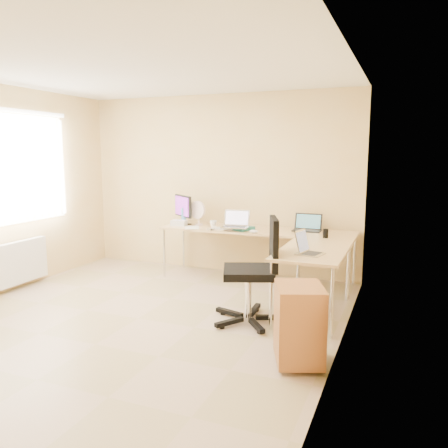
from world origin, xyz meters
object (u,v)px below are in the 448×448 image
at_px(keyboard, 228,229).
at_px(mug, 213,224).
at_px(laptop_return, 310,245).
at_px(cabinet, 299,323).
at_px(office_chair, 249,275).
at_px(monitor, 183,210).
at_px(laptop_center, 235,219).
at_px(desk_return, 313,282).
at_px(desk_main, 256,255).
at_px(laptop_black, 307,223).
at_px(water_bottle, 184,216).
at_px(desk_fan, 199,214).

bearing_deg(keyboard, mug, 154.48).
xyz_separation_m(mug, laptop_return, (1.61, -1.22, 0.05)).
height_order(laptop_return, cabinet, laptop_return).
distance_m(laptop_return, office_chair, 0.71).
bearing_deg(laptop_return, monitor, 71.49).
distance_m(laptop_center, keyboard, 0.21).
relative_size(desk_return, office_chair, 1.16).
distance_m(desk_main, laptop_return, 1.68).
xyz_separation_m(laptop_center, laptop_black, (0.89, 0.33, -0.04)).
height_order(monitor, cabinet, monitor).
relative_size(desk_main, mug, 27.29).
bearing_deg(laptop_black, office_chair, -99.47).
distance_m(desk_return, laptop_return, 0.54).
relative_size(desk_return, laptop_center, 3.71).
relative_size(laptop_return, office_chair, 0.26).
height_order(desk_return, laptop_return, laptop_return).
distance_m(desk_return, laptop_black, 1.24).
relative_size(keyboard, cabinet, 0.68).
height_order(desk_main, laptop_center, laptop_center).
xyz_separation_m(laptop_center, office_chair, (0.62, -1.26, -0.39)).
height_order(laptop_black, cabinet, laptop_black).
bearing_deg(monitor, desk_return, 13.12).
distance_m(desk_return, water_bottle, 2.35).
distance_m(desk_return, office_chair, 0.76).
distance_m(mug, cabinet, 2.82).
height_order(laptop_center, mug, laptop_center).
bearing_deg(monitor, office_chair, -5.60).
bearing_deg(desk_main, monitor, 179.15).
height_order(desk_fan, office_chair, office_chair).
xyz_separation_m(keyboard, desk_fan, (-0.51, 0.17, 0.15)).
relative_size(desk_return, cabinet, 2.02).
bearing_deg(monitor, mug, 31.14).
bearing_deg(water_bottle, keyboard, -11.04).
bearing_deg(water_bottle, office_chair, -44.32).
xyz_separation_m(mug, office_chair, (1.02, -1.43, -0.28)).
bearing_deg(desk_main, desk_return, -45.73).
bearing_deg(laptop_center, cabinet, -62.55).
height_order(keyboard, water_bottle, water_bottle).
height_order(monitor, water_bottle, monitor).
distance_m(laptop_black, desk_fan, 1.55).
bearing_deg(desk_main, laptop_center, -134.62).
height_order(desk_fan, cabinet, desk_fan).
distance_m(desk_return, cabinet, 1.26).
bearing_deg(office_chair, laptop_black, 59.34).
xyz_separation_m(desk_fan, laptop_return, (1.87, -1.29, -0.06)).
bearing_deg(desk_main, office_chair, -74.99).
distance_m(monitor, laptop_black, 1.80).
xyz_separation_m(desk_main, desk_fan, (-0.87, 0.01, 0.52)).
relative_size(desk_fan, office_chair, 0.29).
xyz_separation_m(water_bottle, cabinet, (2.21, -2.23, -0.50)).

